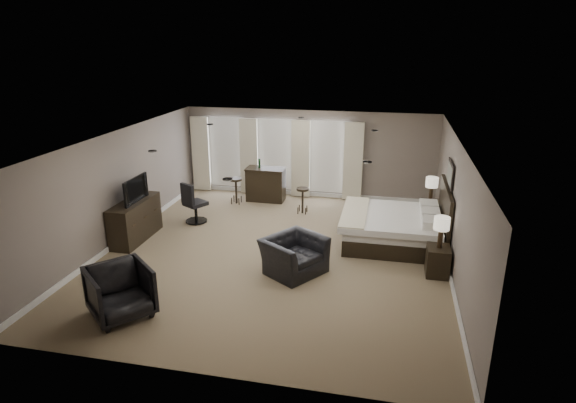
% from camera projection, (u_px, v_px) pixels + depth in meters
% --- Properties ---
extents(room, '(7.60, 8.60, 2.64)m').
position_uv_depth(room, '(275.00, 198.00, 10.44)').
color(room, '#7A694E').
rests_on(room, ground).
extents(window_bay, '(5.25, 0.20, 2.30)m').
position_uv_depth(window_bay, '(275.00, 157.00, 14.47)').
color(window_bay, silver).
rests_on(window_bay, room).
extents(bed, '(2.28, 2.18, 1.45)m').
position_uv_depth(bed, '(395.00, 214.00, 11.14)').
color(bed, silver).
rests_on(bed, ground).
extents(nightstand_near, '(0.45, 0.55, 0.60)m').
position_uv_depth(nightstand_near, '(438.00, 261.00, 9.76)').
color(nightstand_near, black).
rests_on(nightstand_near, ground).
extents(nightstand_far, '(0.46, 0.56, 0.61)m').
position_uv_depth(nightstand_far, '(429.00, 213.00, 12.44)').
color(nightstand_far, black).
rests_on(nightstand_far, ground).
extents(lamp_near, '(0.32, 0.32, 0.65)m').
position_uv_depth(lamp_near, '(441.00, 233.00, 9.56)').
color(lamp_near, beige).
rests_on(lamp_near, nightstand_near).
extents(lamp_far, '(0.31, 0.31, 0.64)m').
position_uv_depth(lamp_far, '(431.00, 190.00, 12.24)').
color(lamp_far, beige).
rests_on(lamp_far, nightstand_far).
extents(wall_art, '(0.04, 0.96, 0.56)m').
position_uv_depth(wall_art, '(450.00, 174.00, 10.59)').
color(wall_art, slate).
rests_on(wall_art, room).
extents(dresser, '(0.53, 1.65, 0.96)m').
position_uv_depth(dresser, '(135.00, 220.00, 11.44)').
color(dresser, black).
rests_on(dresser, ground).
extents(tv, '(0.59, 1.02, 0.13)m').
position_uv_depth(tv, '(133.00, 199.00, 11.26)').
color(tv, black).
rests_on(tv, dresser).
extents(armchair_near, '(1.27, 1.38, 1.01)m').
position_uv_depth(armchair_near, '(294.00, 249.00, 9.80)').
color(armchair_near, black).
rests_on(armchair_near, ground).
extents(armchair_far, '(1.33, 1.34, 1.00)m').
position_uv_depth(armchair_far, '(120.00, 289.00, 8.26)').
color(armchair_far, black).
rests_on(armchair_far, ground).
extents(bar_counter, '(1.14, 0.59, 1.00)m').
position_uv_depth(bar_counter, '(266.00, 184.00, 14.18)').
color(bar_counter, black).
rests_on(bar_counter, ground).
extents(bar_stool_left, '(0.42, 0.42, 0.76)m').
position_uv_depth(bar_stool_left, '(236.00, 191.00, 13.96)').
color(bar_stool_left, black).
rests_on(bar_stool_left, ground).
extents(bar_stool_right, '(0.41, 0.41, 0.72)m').
position_uv_depth(bar_stool_right, '(303.00, 201.00, 13.19)').
color(bar_stool_right, black).
rests_on(bar_stool_right, ground).
extents(desk_chair, '(0.76, 0.76, 1.09)m').
position_uv_depth(desk_chair, '(195.00, 202.00, 12.48)').
color(desk_chair, black).
rests_on(desk_chair, ground).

